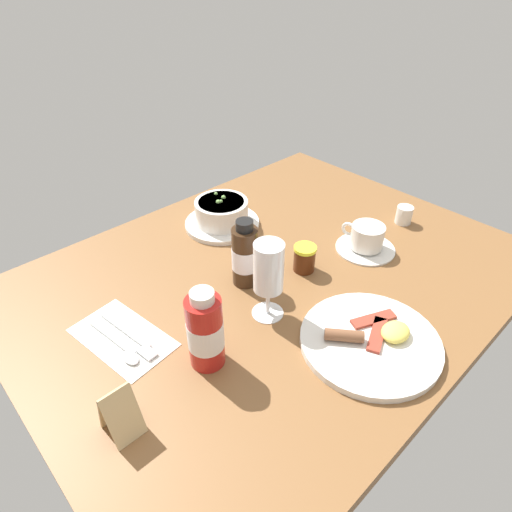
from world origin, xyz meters
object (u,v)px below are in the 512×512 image
Objects in this scene: creamer_jug at (404,215)px; wine_glass at (269,271)px; breakfast_plate at (371,340)px; jam_jar at (304,258)px; sauce_bottle_brown at (245,256)px; coffee_cup at (366,239)px; menu_card at (119,411)px; porridge_bowl at (222,214)px; sauce_bottle_red at (205,331)px; cutlery_setting at (123,338)px.

creamer_jug is 0.31× the size of wine_glass.
jam_jar is at bearing -108.56° from breakfast_plate.
jam_jar is 14.29cm from sauce_bottle_brown.
coffee_cup is 31.34cm from sauce_bottle_brown.
menu_card is (83.87, 3.27, 2.14)cm from creamer_jug.
sauce_bottle_brown is (29.16, -10.73, 4.07)cm from coffee_cup.
creamer_jug is at bearing 138.31° from porridge_bowl.
coffee_cup is 30.93cm from breakfast_plate.
sauce_bottle_red is (48.86, 1.10, 4.38)cm from coffee_cup.
menu_card reaches higher than coffee_cup.
porridge_bowl reaches higher than cutlery_setting.
breakfast_plate is (-32.67, 32.39, 0.64)cm from cutlery_setting.
creamer_jug is 66.40cm from sauce_bottle_red.
porridge_bowl is 45.29cm from sauce_bottle_red.
cutlery_setting is (39.16, 18.18, -3.27)cm from porridge_bowl.
sauce_bottle_red reaches higher than breakfast_plate.
coffee_cup is at bearing 179.59° from wine_glass.
wine_glass is at bearing -0.41° from coffee_cup.
coffee_cup is 0.92× the size of sauce_bottle_brown.
coffee_cup is at bearing -178.71° from sauce_bottle_red.
menu_card is at bearing 20.05° from sauce_bottle_brown.
cutlery_setting is 0.82× the size of breakfast_plate.
wine_glass is (-24.58, 13.52, 10.48)cm from cutlery_setting.
cutlery_setting is 75.84cm from creamer_jug.
sauce_bottle_brown is (-28.10, 3.03, 6.69)cm from cutlery_setting.
sauce_bottle_brown is 39.84cm from menu_card.
wine_glass is at bearing 0.14° from creamer_jug.
breakfast_plate is (24.60, 18.64, -1.98)cm from coffee_cup.
coffee_cup is at bearing 159.81° from sauce_bottle_brown.
sauce_bottle_brown is (11.06, 21.21, 3.42)cm from porridge_bowl.
breakfast_plate is at bearing 71.44° from jam_jar.
wine_glass reaches higher than coffee_cup.
coffee_cup is at bearing 166.49° from cutlery_setting.
coffee_cup is 0.89× the size of sauce_bottle_red.
wine_glass reaches higher than jam_jar.
wine_glass is at bearing -66.80° from breakfast_plate.
creamer_jug is 0.34× the size of sauce_bottle_brown.
cutlery_setting is at bearing -60.50° from sauce_bottle_red.
cutlery_setting is 1.27× the size of wine_glass.
sauce_bottle_brown reaches higher than creamer_jug.
breakfast_plate is at bearing 82.68° from porridge_bowl.
porridge_bowl is 27.15cm from jam_jar.
sauce_bottle_brown is 0.97× the size of sauce_bottle_red.
menu_card is at bearing -20.57° from breakfast_plate.
coffee_cup is 17.41cm from jam_jar.
coffee_cup is 1.53× the size of menu_card.
sauce_bottle_brown reaches higher than coffee_cup.
cutlery_setting is at bearing 24.90° from porridge_bowl.
wine_glass is 18.27cm from jam_jar.
breakfast_plate is 44.93cm from menu_card.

